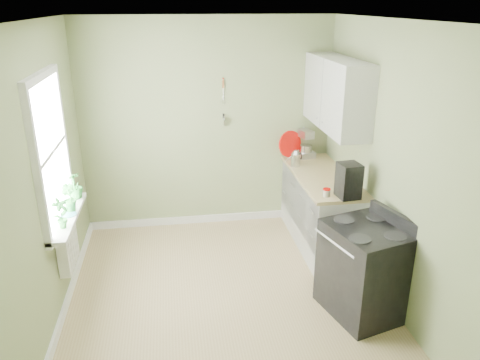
{
  "coord_description": "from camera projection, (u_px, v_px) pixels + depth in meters",
  "views": [
    {
      "loc": [
        -0.47,
        -4.02,
        2.84
      ],
      "look_at": [
        0.22,
        0.55,
        1.07
      ],
      "focal_mm": 35.0,
      "sensor_mm": 36.0,
      "label": 1
    }
  ],
  "objects": [
    {
      "name": "coffee_maker",
      "position": [
        348.0,
        181.0,
        4.87
      ],
      "size": [
        0.23,
        0.25,
        0.37
      ],
      "color": "black",
      "rests_on": "countertop"
    },
    {
      "name": "stove",
      "position": [
        364.0,
        270.0,
        4.44
      ],
      "size": [
        0.82,
        0.88,
        1.02
      ],
      "color": "black",
      "rests_on": "floor"
    },
    {
      "name": "plant_b",
      "position": [
        69.0,
        198.0,
        4.58
      ],
      "size": [
        0.2,
        0.19,
        0.28
      ],
      "primitive_type": "imported",
      "rotation": [
        0.0,
        0.0,
        2.5
      ],
      "color": "#226B27",
      "rests_on": "window_sill"
    },
    {
      "name": "window_sill",
      "position": [
        68.0,
        217.0,
        4.55
      ],
      "size": [
        0.18,
        1.14,
        0.04
      ],
      "primitive_type": "cube",
      "color": "white",
      "rests_on": "wall_left"
    },
    {
      "name": "upper_cabinets",
      "position": [
        336.0,
        94.0,
        5.35
      ],
      "size": [
        0.35,
        1.4,
        0.8
      ],
      "primitive_type": "cube",
      "color": "silver",
      "rests_on": "wall_right"
    },
    {
      "name": "red_tray",
      "position": [
        290.0,
        144.0,
        6.15
      ],
      "size": [
        0.35,
        0.2,
        0.35
      ],
      "primitive_type": "cylinder",
      "rotation": [
        1.45,
        0.0,
        0.41
      ],
      "color": "#B60904",
      "rests_on": "countertop"
    },
    {
      "name": "stand_mixer",
      "position": [
        304.0,
        143.0,
        6.2
      ],
      "size": [
        0.25,
        0.36,
        0.4
      ],
      "color": "#B2B2B7",
      "rests_on": "countertop"
    },
    {
      "name": "window",
      "position": [
        50.0,
        151.0,
        4.3
      ],
      "size": [
        0.06,
        1.14,
        1.44
      ],
      "color": "white",
      "rests_on": "wall_left"
    },
    {
      "name": "radiator",
      "position": [
        68.0,
        249.0,
        4.61
      ],
      "size": [
        0.12,
        0.5,
        0.35
      ],
      "primitive_type": "cube",
      "color": "white",
      "rests_on": "wall_left"
    },
    {
      "name": "base_cabinets",
      "position": [
        321.0,
        211.0,
        5.75
      ],
      "size": [
        0.6,
        1.6,
        0.87
      ],
      "primitive_type": "cube",
      "color": "silver",
      "rests_on": "floor"
    },
    {
      "name": "ceiling",
      "position": [
        223.0,
        18.0,
        3.83
      ],
      "size": [
        3.2,
        3.6,
        0.02
      ],
      "primitive_type": "cube",
      "color": "white",
      "rests_on": "wall_back"
    },
    {
      "name": "wall_utensils",
      "position": [
        223.0,
        109.0,
        5.91
      ],
      "size": [
        0.02,
        0.14,
        0.58
      ],
      "color": "tan",
      "rests_on": "wall_back"
    },
    {
      "name": "floor",
      "position": [
        226.0,
        298.0,
        4.8
      ],
      "size": [
        3.2,
        3.6,
        0.02
      ],
      "primitive_type": "cube",
      "color": "#A18759",
      "rests_on": "ground"
    },
    {
      "name": "kettle",
      "position": [
        296.0,
        158.0,
        5.83
      ],
      "size": [
        0.2,
        0.12,
        0.2
      ],
      "color": "silver",
      "rests_on": "countertop"
    },
    {
      "name": "plant_c",
      "position": [
        75.0,
        185.0,
        4.88
      ],
      "size": [
        0.22,
        0.22,
        0.28
      ],
      "primitive_type": "imported",
      "rotation": [
        0.0,
        0.0,
        3.97
      ],
      "color": "#226B27",
      "rests_on": "window_sill"
    },
    {
      "name": "countertop",
      "position": [
        322.0,
        176.0,
        5.58
      ],
      "size": [
        0.64,
        1.6,
        0.04
      ],
      "primitive_type": "cube",
      "color": "tan",
      "rests_on": "base_cabinets"
    },
    {
      "name": "wall_back",
      "position": [
        208.0,
        126.0,
        5.99
      ],
      "size": [
        3.2,
        0.02,
        2.7
      ],
      "primitive_type": "cube",
      "color": "gray",
      "rests_on": "floor"
    },
    {
      "name": "plant_a",
      "position": [
        61.0,
        213.0,
        4.23
      ],
      "size": [
        0.18,
        0.19,
        0.29
      ],
      "primitive_type": "imported",
      "rotation": [
        0.0,
        0.0,
        0.81
      ],
      "color": "#226B27",
      "rests_on": "window_sill"
    },
    {
      "name": "wall_left",
      "position": [
        42.0,
        184.0,
        4.09
      ],
      "size": [
        0.02,
        3.6,
        2.7
      ],
      "primitive_type": "cube",
      "color": "gray",
      "rests_on": "floor"
    },
    {
      "name": "wall_right",
      "position": [
        389.0,
        165.0,
        4.54
      ],
      "size": [
        0.02,
        3.6,
        2.7
      ],
      "primitive_type": "cube",
      "color": "gray",
      "rests_on": "floor"
    },
    {
      "name": "jar",
      "position": [
        327.0,
        192.0,
        4.93
      ],
      "size": [
        0.08,
        0.08,
        0.09
      ],
      "color": "#A8A289",
      "rests_on": "countertop"
    }
  ]
}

